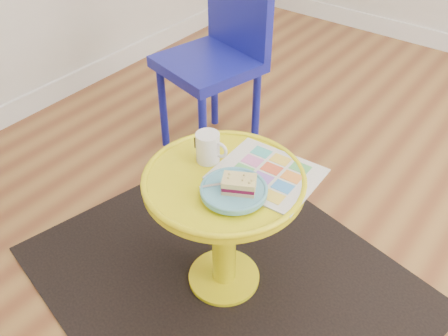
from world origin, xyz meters
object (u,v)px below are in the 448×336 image
Objects in this scene: side_table at (224,210)px; newspaper at (267,174)px; chair at (220,48)px; mug at (208,147)px; plate at (234,191)px.

newspaper is (0.10, 0.09, 0.14)m from side_table.
chair is 2.87× the size of newspaper.
side_table is 1.65× the size of newspaper.
chair is 0.87m from newspaper.
mug is (-0.19, -0.05, 0.05)m from newspaper.
side_table is 2.56× the size of plate.
mug is (-0.09, 0.04, 0.19)m from side_table.
plate is at bearing -36.23° from mug.
plate is (0.17, -0.09, -0.03)m from mug.
newspaper is at bearing 7.23° from mug.
newspaper is at bearing -29.50° from chair.
side_table is 0.57× the size of chair.
chair reaches higher than plate.
newspaper is 0.14m from plate.
mug reaches higher than newspaper.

